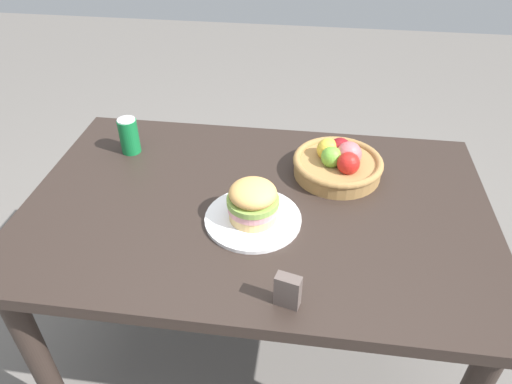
{
  "coord_description": "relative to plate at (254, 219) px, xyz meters",
  "views": [
    {
      "loc": [
        0.15,
        -1.09,
        1.63
      ],
      "look_at": [
        0.0,
        -0.02,
        0.81
      ],
      "focal_mm": 32.78,
      "sensor_mm": 36.0,
      "label": 1
    }
  ],
  "objects": [
    {
      "name": "fruit_basket",
      "position": [
        0.24,
        0.27,
        0.04
      ],
      "size": [
        0.29,
        0.29,
        0.12
      ],
      "color": "#9E7542",
      "rests_on": "dining_table"
    },
    {
      "name": "soda_can",
      "position": [
        -0.48,
        0.31,
        0.06
      ],
      "size": [
        0.07,
        0.07,
        0.13
      ],
      "color": "#147238",
      "rests_on": "dining_table"
    },
    {
      "name": "sandwich",
      "position": [
        0.0,
        0.0,
        0.07
      ],
      "size": [
        0.15,
        0.15,
        0.12
      ],
      "color": "#E5BC75",
      "rests_on": "plate"
    },
    {
      "name": "napkin_holder",
      "position": [
        0.12,
        -0.29,
        0.04
      ],
      "size": [
        0.07,
        0.04,
        0.09
      ],
      "primitive_type": "cube",
      "rotation": [
        0.0,
        0.0,
        -0.25
      ],
      "color": "#594C47",
      "rests_on": "dining_table"
    },
    {
      "name": "dining_table",
      "position": [
        -0.0,
        0.08,
        -0.11
      ],
      "size": [
        1.4,
        0.9,
        0.75
      ],
      "color": "#2D231E",
      "rests_on": "ground_plane"
    },
    {
      "name": "ground_plane",
      "position": [
        -0.0,
        0.08,
        -0.76
      ],
      "size": [
        8.0,
        8.0,
        0.0
      ],
      "primitive_type": "plane",
      "color": "slate"
    },
    {
      "name": "plate",
      "position": [
        0.0,
        0.0,
        0.0
      ],
      "size": [
        0.28,
        0.28,
        0.01
      ],
      "primitive_type": "cylinder",
      "color": "white",
      "rests_on": "dining_table"
    }
  ]
}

